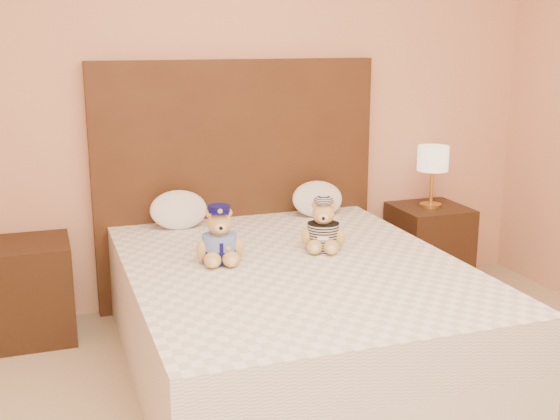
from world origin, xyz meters
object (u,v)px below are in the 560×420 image
object	(u,v)px
teddy_prisoner	(323,225)
nightstand_right	(428,247)
pillow_right	(318,197)
lamp	(433,162)
pillow_left	(179,208)
bed	(293,315)
teddy_police	(220,234)
nightstand_left	(30,291)

from	to	relation	value
teddy_prisoner	nightstand_right	bearing A→B (deg)	54.99
pillow_right	lamp	bearing A→B (deg)	-2.18
lamp	pillow_left	bearing A→B (deg)	178.96
bed	teddy_police	size ratio (longest dim) A/B	6.99
nightstand_left	teddy_police	world-z (taller)	teddy_police
bed	teddy_police	distance (m)	0.55
teddy_police	teddy_prisoner	xyz separation A→B (m)	(0.56, 0.02, -0.01)
lamp	teddy_prisoner	bearing A→B (deg)	-147.90
nightstand_right	teddy_prisoner	xyz separation A→B (m)	(-1.03, -0.65, 0.41)
nightstand_right	lamp	distance (m)	0.57
nightstand_left	pillow_left	distance (m)	0.93
bed	teddy_police	world-z (taller)	teddy_police
bed	teddy_prisoner	distance (m)	0.49
nightstand_right	lamp	bearing A→B (deg)	180.00
teddy_prisoner	pillow_left	xyz separation A→B (m)	(-0.62, 0.68, -0.02)
nightstand_left	pillow_right	bearing A→B (deg)	1.00
bed	teddy_prisoner	xyz separation A→B (m)	(0.22, 0.15, 0.41)
pillow_left	pillow_right	world-z (taller)	pillow_left
nightstand_right	pillow_right	size ratio (longest dim) A/B	1.67
lamp	teddy_prisoner	distance (m)	1.23
nightstand_left	bed	bearing A→B (deg)	-32.62
lamp	pillow_right	world-z (taller)	lamp
teddy_prisoner	pillow_left	distance (m)	0.92
bed	nightstand_right	xyz separation A→B (m)	(1.25, 0.80, -0.00)
bed	lamp	distance (m)	1.59
bed	teddy_prisoner	size ratio (longest dim) A/B	7.46
nightstand_right	bed	bearing A→B (deg)	-147.38
nightstand_right	teddy_police	bearing A→B (deg)	-157.12
nightstand_left	teddy_prisoner	world-z (taller)	teddy_prisoner
teddy_police	pillow_left	size ratio (longest dim) A/B	0.86
bed	pillow_left	size ratio (longest dim) A/B	6.00
lamp	nightstand_left	bearing A→B (deg)	180.00
nightstand_left	nightstand_right	world-z (taller)	same
bed	lamp	world-z (taller)	lamp
teddy_prisoner	pillow_right	size ratio (longest dim) A/B	0.82
nightstand_left	lamp	bearing A→B (deg)	0.00
nightstand_right	lamp	world-z (taller)	lamp
bed	pillow_right	xyz separation A→B (m)	(0.46, 0.83, 0.39)
nightstand_left	teddy_prisoner	size ratio (longest dim) A/B	2.05
teddy_prisoner	pillow_right	bearing A→B (deg)	93.10
teddy_police	pillow_right	xyz separation A→B (m)	(0.80, 0.70, -0.03)
teddy_police	nightstand_left	bearing A→B (deg)	151.90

